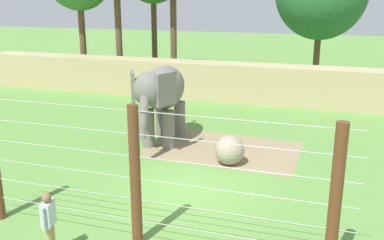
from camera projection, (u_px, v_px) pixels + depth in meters
name	position (u px, v px, depth m)	size (l,w,h in m)	color
ground_plane	(187.00, 190.00, 13.84)	(120.00, 120.00, 0.00)	#609342
dirt_patch	(223.00, 149.00, 17.54)	(5.98, 3.93, 0.01)	#937F5B
embankment_wall	(256.00, 83.00, 25.04)	(36.00, 1.80, 2.16)	tan
elephant	(161.00, 93.00, 17.62)	(1.87, 4.42, 3.28)	slate
enrichment_ball	(230.00, 150.00, 15.85)	(1.10, 1.10, 1.10)	gray
cable_fence	(140.00, 178.00, 10.36)	(9.73, 0.27, 3.58)	brown
zookeeper	(49.00, 223.00, 10.03)	(0.28, 0.58, 1.67)	tan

